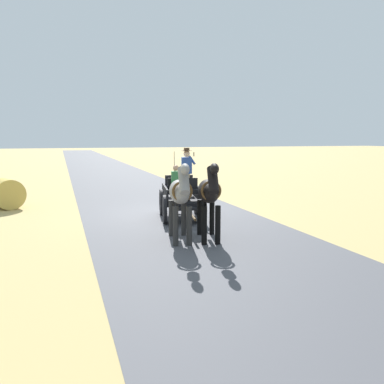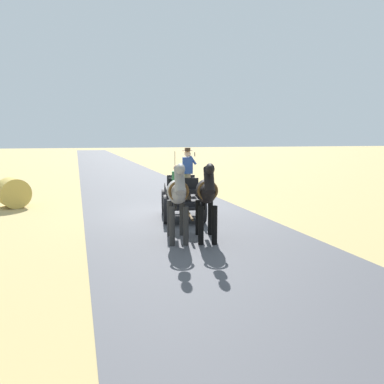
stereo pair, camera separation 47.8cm
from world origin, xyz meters
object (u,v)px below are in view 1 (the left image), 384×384
Objects in this scene: horse_near_side at (209,193)px; hay_bale at (7,194)px; horse_off_side at (180,194)px; horse_drawn_carriage at (182,196)px.

horse_near_side is 1.84× the size of hay_bale.
horse_near_side and horse_off_side have the same top height.
horse_off_side is 1.84× the size of hay_bale.
horse_drawn_carriage is 3.76× the size of hay_bale.
horse_drawn_carriage is at bearing -107.62° from horse_off_side.
horse_off_side is (0.93, 2.91, 0.51)m from horse_drawn_carriage.
hay_bale is at bearing -34.71° from horse_drawn_carriage.
horse_off_side is at bearing 72.38° from horse_drawn_carriage.
hay_bale is (5.15, -7.12, -0.72)m from horse_off_side.
horse_drawn_carriage reaches higher than horse_off_side.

